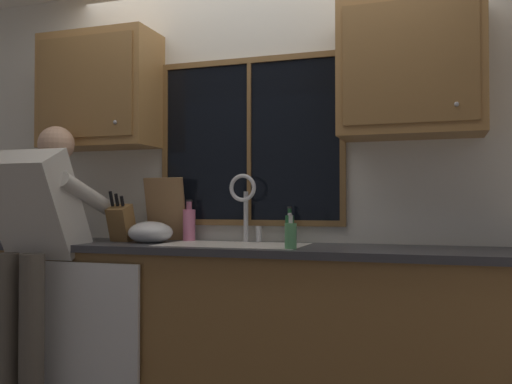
# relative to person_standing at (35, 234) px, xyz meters

# --- Properties ---
(back_wall) EXTENTS (5.49, 0.12, 2.55)m
(back_wall) POSITION_rel_person_standing_xyz_m (1.12, 0.70, 0.30)
(back_wall) COLOR silver
(back_wall) RESTS_ON floor
(window_glass) EXTENTS (1.10, 0.02, 0.95)m
(window_glass) POSITION_rel_person_standing_xyz_m (1.05, 0.63, 0.55)
(window_glass) COLOR black
(window_frame_top) EXTENTS (1.17, 0.02, 0.04)m
(window_frame_top) POSITION_rel_person_standing_xyz_m (1.05, 0.62, 1.04)
(window_frame_top) COLOR brown
(window_frame_bottom) EXTENTS (1.17, 0.02, 0.04)m
(window_frame_bottom) POSITION_rel_person_standing_xyz_m (1.05, 0.62, 0.06)
(window_frame_bottom) COLOR brown
(window_frame_left) EXTENTS (0.03, 0.02, 0.95)m
(window_frame_left) POSITION_rel_person_standing_xyz_m (0.48, 0.62, 0.55)
(window_frame_left) COLOR brown
(window_frame_right) EXTENTS (0.04, 0.02, 0.95)m
(window_frame_right) POSITION_rel_person_standing_xyz_m (1.62, 0.62, 0.55)
(window_frame_right) COLOR brown
(window_mullion_center) EXTENTS (0.02, 0.02, 0.95)m
(window_mullion_center) POSITION_rel_person_standing_xyz_m (1.05, 0.62, 0.55)
(window_mullion_center) COLOR brown
(lower_cabinet_run) EXTENTS (3.09, 0.58, 0.88)m
(lower_cabinet_run) POSITION_rel_person_standing_xyz_m (1.12, 0.35, -0.54)
(lower_cabinet_run) COLOR olive
(lower_cabinet_run) RESTS_ON floor
(countertop) EXTENTS (3.15, 0.62, 0.04)m
(countertop) POSITION_rel_person_standing_xyz_m (1.12, 0.33, -0.08)
(countertop) COLOR #38383D
(countertop) RESTS_ON lower_cabinet_run
(dishwasher_front) EXTENTS (0.60, 0.02, 0.74)m
(dishwasher_front) POSITION_rel_person_standing_xyz_m (0.34, 0.03, -0.52)
(dishwasher_front) COLOR white
(upper_cabinet_left) EXTENTS (0.74, 0.36, 0.72)m
(upper_cabinet_left) POSITION_rel_person_standing_xyz_m (0.10, 0.47, 0.88)
(upper_cabinet_left) COLOR #9E703D
(upper_cabinet_right) EXTENTS (0.74, 0.36, 0.72)m
(upper_cabinet_right) POSITION_rel_person_standing_xyz_m (2.00, 0.47, 0.88)
(upper_cabinet_right) COLOR #9E703D
(sink) EXTENTS (0.80, 0.46, 0.21)m
(sink) POSITION_rel_person_standing_xyz_m (1.05, 0.34, -0.15)
(sink) COLOR white
(sink) RESTS_ON lower_cabinet_run
(faucet) EXTENTS (0.18, 0.09, 0.40)m
(faucet) POSITION_rel_person_standing_xyz_m (1.06, 0.52, 0.20)
(faucet) COLOR silver
(faucet) RESTS_ON countertop
(person_standing) EXTENTS (0.53, 0.66, 1.60)m
(person_standing) POSITION_rel_person_standing_xyz_m (0.00, 0.00, 0.00)
(person_standing) COLOR #595147
(person_standing) RESTS_ON floor
(knife_block) EXTENTS (0.12, 0.18, 0.32)m
(knife_block) POSITION_rel_person_standing_xyz_m (0.32, 0.37, 0.05)
(knife_block) COLOR brown
(knife_block) RESTS_ON countertop
(cutting_board) EXTENTS (0.26, 0.10, 0.39)m
(cutting_board) POSITION_rel_person_standing_xyz_m (0.52, 0.55, 0.14)
(cutting_board) COLOR #997047
(cutting_board) RESTS_ON countertop
(mixing_bowl) EXTENTS (0.26, 0.26, 0.13)m
(mixing_bowl) POSITION_rel_person_standing_xyz_m (0.53, 0.35, 0.00)
(mixing_bowl) COLOR silver
(mixing_bowl) RESTS_ON countertop
(soap_dispenser) EXTENTS (0.06, 0.07, 0.18)m
(soap_dispenser) POSITION_rel_person_standing_xyz_m (1.43, 0.15, 0.01)
(soap_dispenser) COLOR #59A566
(soap_dispenser) RESTS_ON countertop
(bottle_green_glass) EXTENTS (0.05, 0.05, 0.21)m
(bottle_green_glass) POSITION_rel_person_standing_xyz_m (1.32, 0.55, 0.03)
(bottle_green_glass) COLOR #1E592D
(bottle_green_glass) RESTS_ON countertop
(bottle_tall_clear) EXTENTS (0.08, 0.08, 0.25)m
(bottle_tall_clear) POSITION_rel_person_standing_xyz_m (0.69, 0.55, 0.05)
(bottle_tall_clear) COLOR pink
(bottle_tall_clear) RESTS_ON countertop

